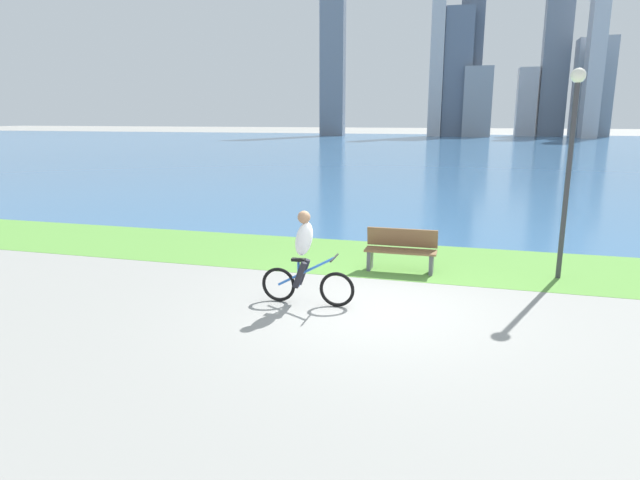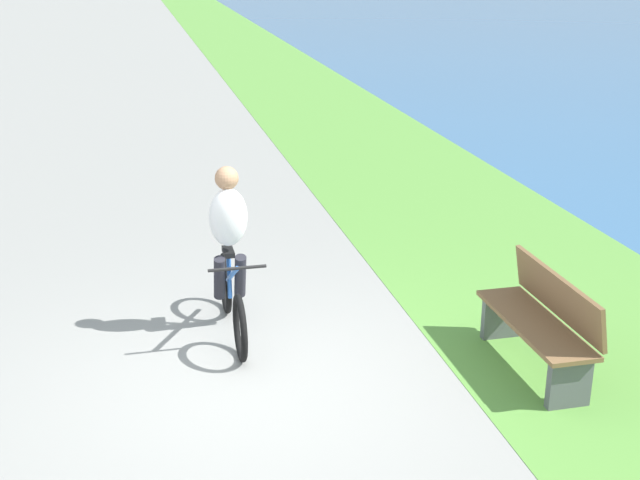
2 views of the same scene
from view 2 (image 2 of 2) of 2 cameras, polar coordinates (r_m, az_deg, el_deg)
name	(u,v)px [view 2 (image 2 of 2)]	position (r m, az deg, el deg)	size (l,w,h in m)	color
ground_plane	(256,390)	(7.25, -4.39, -10.14)	(300.00, 300.00, 0.00)	gray
grass_strip_bayside	(614,347)	(8.38, 19.40, -6.92)	(120.00, 3.29, 0.01)	#59933D
cyclist_lead	(230,252)	(7.93, -6.17, -0.83)	(1.69, 0.52, 1.66)	black
bench_near_path	(541,323)	(7.61, 14.81, -5.46)	(1.50, 0.47, 0.90)	brown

